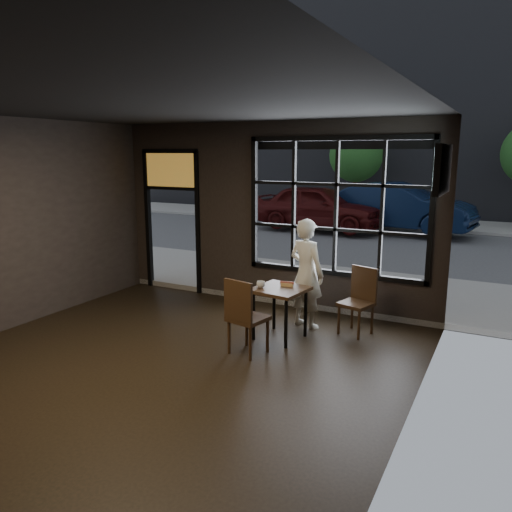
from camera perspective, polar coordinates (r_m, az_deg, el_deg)
The scene contains 17 objects.
floor at distance 6.33m, azimuth -12.83°, elevation -13.69°, with size 6.00×7.00×0.02m, color black.
ceiling at distance 5.75m, azimuth -14.35°, elevation 16.72°, with size 6.00×7.00×0.02m, color black.
wall_right at distance 4.51m, azimuth 16.76°, elevation -2.58°, with size 0.04×7.00×3.20m, color black.
window_frame at distance 8.27m, azimuth 9.14°, elevation 5.53°, with size 3.06×0.12×2.28m, color black.
stained_transom at distance 9.78m, azimuth -9.71°, elevation 9.69°, with size 1.20×0.06×0.70m, color orange.
street_asphalt at distance 28.69m, azimuth 19.75°, elevation 5.71°, with size 60.00×41.00×0.04m, color #545456.
building_across at distance 27.99m, azimuth 20.59°, elevation 21.00°, with size 28.00×12.00×15.00m, color #5B5956.
cafe_table at distance 7.32m, azimuth 2.73°, elevation -6.52°, with size 0.71×0.71×0.77m, color #311F11.
chair_near at distance 6.74m, azimuth -0.89°, elevation -6.85°, with size 0.46×0.46×1.06m, color #311F11.
chair_window at distance 7.58m, azimuth 11.37°, elevation -5.15°, with size 0.44×0.44×1.00m, color #311F11.
man at distance 7.71m, azimuth 5.78°, elevation -2.00°, with size 0.62×0.41×1.70m, color white.
hotdog at distance 7.30m, azimuth 3.56°, elevation -3.23°, with size 0.20×0.08×0.06m, color tan, non-canonical shape.
cup at distance 7.20m, azimuth 0.55°, elevation -3.27°, with size 0.12×0.12×0.10m, color silver.
tv at distance 6.84m, azimuth 20.57°, elevation 9.27°, with size 0.12×1.07×0.63m, color black.
navy_car at distance 17.26m, azimuth 15.93°, elevation 5.42°, with size 1.69×4.84×1.60m, color black.
maroon_car at distance 17.20m, azimuth 7.16°, elevation 5.60°, with size 1.78×4.42×1.50m, color #3F0D0C.
tree_left at distance 20.59m, azimuth 11.37°, elevation 11.19°, with size 2.12×2.12×3.61m.
Camera 1 is at (3.77, -4.31, 2.68)m, focal length 35.00 mm.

